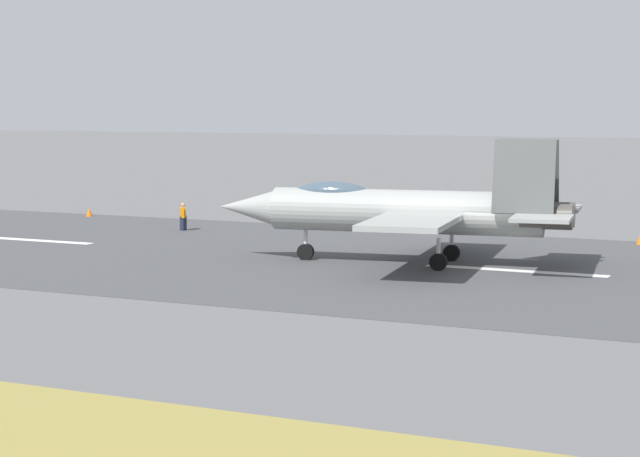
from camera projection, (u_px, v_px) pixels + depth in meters
ground_plane at (495, 270)px, 49.68m from camera, size 400.00×400.00×0.00m
runway_strip at (495, 270)px, 49.67m from camera, size 240.00×26.00×0.02m
fighter_jet at (405, 210)px, 51.17m from camera, size 16.83×13.56×5.64m
crew_person at (183, 217)px, 64.96m from camera, size 0.49×0.58×1.58m
marker_cone_mid at (419, 228)px, 63.64m from camera, size 0.44×0.44×0.55m
marker_cone_far at (89, 212)px, 73.12m from camera, size 0.44×0.44×0.55m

